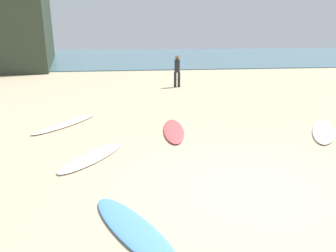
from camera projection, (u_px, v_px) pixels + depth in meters
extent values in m
plane|color=#C6B28E|center=(250.00, 190.00, 5.44)|extent=(120.00, 120.00, 0.00)
cube|color=slate|center=(138.00, 55.00, 43.22)|extent=(120.00, 40.00, 0.08)
ellipsoid|color=silver|center=(92.00, 157.00, 6.85)|extent=(1.60, 1.99, 0.06)
ellipsoid|color=white|center=(323.00, 131.00, 8.72)|extent=(1.91, 2.46, 0.08)
ellipsoid|color=#5495DA|center=(133.00, 229.00, 4.28)|extent=(1.43, 2.05, 0.07)
ellipsoid|color=#F6E2C9|center=(66.00, 123.00, 9.46)|extent=(1.91, 2.46, 0.07)
ellipsoid|color=#E35558|center=(174.00, 130.00, 8.74)|extent=(0.81, 2.36, 0.09)
cylinder|color=black|center=(179.00, 80.00, 16.33)|extent=(0.14, 0.14, 0.78)
cylinder|color=black|center=(175.00, 80.00, 16.31)|extent=(0.14, 0.14, 0.78)
cylinder|color=black|center=(177.00, 66.00, 16.12)|extent=(0.28, 0.28, 0.65)
sphere|color=brown|center=(177.00, 58.00, 16.00)|extent=(0.21, 0.21, 0.21)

